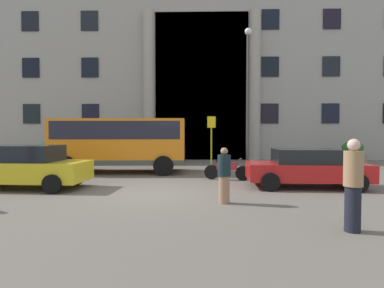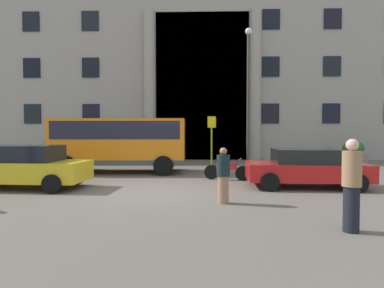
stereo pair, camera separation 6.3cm
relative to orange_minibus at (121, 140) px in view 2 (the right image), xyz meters
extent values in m
cube|color=#5F564F|center=(2.43, -5.50, -1.62)|extent=(80.00, 64.00, 0.12)
cube|color=gray|center=(2.43, 12.00, 5.99)|extent=(37.71, 9.00, 15.11)
cube|color=black|center=(4.02, 7.56, 3.73)|extent=(6.66, 0.12, 10.58)
cylinder|color=gray|center=(0.28, 7.25, 3.73)|extent=(0.83, 0.83, 10.58)
cylinder|color=gray|center=(7.76, 7.25, 3.73)|extent=(0.83, 0.83, 10.58)
cube|color=black|center=(-8.34, 7.46, 1.76)|extent=(1.23, 0.08, 1.41)
cube|color=black|center=(-4.03, 7.46, 1.76)|extent=(1.23, 0.08, 1.41)
cube|color=black|center=(8.90, 7.46, 1.76)|extent=(1.23, 0.08, 1.41)
cube|color=black|center=(13.21, 7.46, 1.76)|extent=(1.23, 0.08, 1.41)
cube|color=black|center=(-8.34, 7.46, 5.09)|extent=(1.23, 0.08, 1.41)
cube|color=black|center=(-4.03, 7.46, 5.09)|extent=(1.23, 0.08, 1.41)
cube|color=black|center=(8.90, 7.46, 5.09)|extent=(1.23, 0.08, 1.41)
cube|color=black|center=(13.21, 7.46, 5.09)|extent=(1.23, 0.08, 1.41)
cube|color=black|center=(-8.34, 7.46, 8.41)|extent=(1.23, 0.08, 1.41)
cube|color=black|center=(-4.03, 7.46, 8.41)|extent=(1.23, 0.08, 1.41)
cube|color=black|center=(8.90, 7.46, 8.41)|extent=(1.23, 0.08, 1.41)
cube|color=black|center=(13.21, 7.46, 8.41)|extent=(1.23, 0.08, 1.41)
cube|color=orange|center=(-0.01, 0.00, -0.04)|extent=(6.34, 2.69, 2.14)
cube|color=#1E1D2D|center=(-0.01, 0.00, 0.50)|extent=(5.96, 2.71, 0.83)
cube|color=#1E1D2D|center=(3.06, 0.10, 0.31)|extent=(0.13, 2.10, 1.04)
cube|color=#454A41|center=(-0.01, 0.00, -0.99)|extent=(6.34, 2.73, 0.24)
cylinder|color=black|center=(2.14, 1.32, -1.11)|extent=(0.91, 0.31, 0.90)
cylinder|color=black|center=(2.22, -1.18, -1.11)|extent=(0.91, 0.31, 0.90)
cylinder|color=black|center=(-2.24, 1.18, -1.11)|extent=(0.91, 0.31, 0.90)
cylinder|color=black|center=(-2.16, -1.32, -1.11)|extent=(0.91, 0.31, 0.90)
cylinder|color=#949A14|center=(4.50, 1.58, -0.18)|extent=(0.08, 0.08, 2.76)
cube|color=yellow|center=(4.50, 1.55, 0.95)|extent=(0.44, 0.03, 0.60)
cube|color=slate|center=(-2.63, 5.21, -1.25)|extent=(1.81, 0.99, 0.62)
ellipsoid|color=#15531E|center=(-2.63, 5.21, -0.47)|extent=(1.73, 0.89, 0.95)
cube|color=slate|center=(-6.19, 4.88, -1.33)|extent=(1.79, 0.84, 0.47)
ellipsoid|color=#184425|center=(-6.19, 4.88, -0.68)|extent=(1.72, 0.75, 0.82)
cube|color=gray|center=(13.72, 5.17, -1.27)|extent=(1.46, 0.80, 0.58)
ellipsoid|color=#2C5D28|center=(13.72, 5.17, -0.57)|extent=(1.40, 0.72, 0.84)
cube|color=gold|center=(-2.21, -4.62, -0.95)|extent=(4.37, 1.94, 0.68)
cube|color=black|center=(-2.21, -4.62, -0.34)|extent=(2.39, 1.63, 0.55)
cylinder|color=black|center=(-0.71, -3.85, -1.25)|extent=(0.63, 0.23, 0.62)
cylinder|color=black|center=(-0.81, -5.56, -1.25)|extent=(0.63, 0.23, 0.62)
cylinder|color=black|center=(-3.62, -3.69, -1.25)|extent=(0.63, 0.23, 0.62)
cube|color=red|center=(7.63, -4.17, -0.99)|extent=(4.20, 2.00, 0.60)
cube|color=black|center=(7.63, -4.17, -0.45)|extent=(2.30, 1.68, 0.50)
cylinder|color=black|center=(9.07, -3.36, -1.25)|extent=(0.63, 0.23, 0.62)
cylinder|color=black|center=(8.97, -5.13, -1.25)|extent=(0.63, 0.23, 0.62)
cylinder|color=black|center=(6.28, -3.20, -1.25)|extent=(0.63, 0.23, 0.62)
cylinder|color=black|center=(6.18, -4.98, -1.25)|extent=(0.63, 0.23, 0.62)
cylinder|color=black|center=(5.61, -2.63, -1.26)|extent=(0.60, 0.26, 0.60)
cylinder|color=black|center=(4.36, -2.26, -1.26)|extent=(0.61, 0.28, 0.60)
cube|color=maroon|center=(4.98, -2.45, -0.98)|extent=(0.87, 0.46, 0.32)
cube|color=black|center=(4.81, -2.40, -0.80)|extent=(0.56, 0.34, 0.12)
cylinder|color=#A5A5A8|center=(5.51, -2.60, -0.68)|extent=(0.18, 0.54, 0.03)
cylinder|color=#956B4F|center=(4.52, -6.79, -1.19)|extent=(0.30, 0.30, 0.75)
cylinder|color=black|center=(4.52, -6.79, -0.52)|extent=(0.36, 0.36, 0.58)
sphere|color=#9C6E4F|center=(4.52, -6.79, -0.13)|extent=(0.20, 0.20, 0.20)
cylinder|color=black|center=(6.82, -9.26, -1.12)|extent=(0.30, 0.30, 0.89)
cylinder|color=#946F4C|center=(6.82, -9.26, -0.33)|extent=(0.36, 0.36, 0.69)
sphere|color=#D6AB99|center=(6.82, -9.26, 0.13)|extent=(0.24, 0.24, 0.24)
cylinder|color=#3D3737|center=(6.72, 3.49, 2.29)|extent=(0.18, 0.18, 7.71)
sphere|color=silver|center=(6.72, 3.49, 6.33)|extent=(0.40, 0.40, 0.40)
camera|label=1|loc=(3.83, -15.48, 0.36)|focal=29.81mm
camera|label=2|loc=(3.89, -15.47, 0.36)|focal=29.81mm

